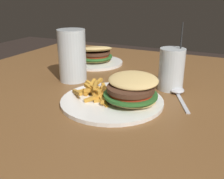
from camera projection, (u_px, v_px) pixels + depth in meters
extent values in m
cube|color=brown|center=(118.00, 97.00, 0.79)|extent=(1.26, 1.19, 0.03)
cylinder|color=brown|center=(68.00, 106.00, 1.59)|extent=(0.07, 0.07, 0.68)
cylinder|color=white|center=(112.00, 101.00, 0.71)|extent=(0.28, 0.28, 0.01)
ellipsoid|color=#DBB770|center=(130.00, 99.00, 0.69)|extent=(0.14, 0.11, 0.02)
cylinder|color=#2D6628|center=(131.00, 95.00, 0.68)|extent=(0.15, 0.15, 0.01)
cylinder|color=red|center=(131.00, 92.00, 0.68)|extent=(0.12, 0.12, 0.01)
cylinder|color=#4C2D1E|center=(131.00, 89.00, 0.68)|extent=(0.13, 0.13, 0.01)
ellipsoid|color=#DBB770|center=(133.00, 80.00, 0.69)|extent=(0.14, 0.12, 0.04)
cube|color=gold|center=(105.00, 89.00, 0.77)|extent=(0.05, 0.06, 0.01)
cube|color=gold|center=(101.00, 99.00, 0.69)|extent=(0.06, 0.06, 0.03)
cube|color=gold|center=(95.00, 89.00, 0.72)|extent=(0.05, 0.04, 0.01)
cube|color=gold|center=(110.00, 90.00, 0.76)|extent=(0.06, 0.04, 0.02)
cube|color=gold|center=(77.00, 92.00, 0.73)|extent=(0.06, 0.05, 0.02)
cube|color=gold|center=(105.00, 100.00, 0.69)|extent=(0.02, 0.06, 0.02)
cube|color=gold|center=(96.00, 97.00, 0.70)|extent=(0.06, 0.05, 0.03)
cube|color=gold|center=(96.00, 85.00, 0.73)|extent=(0.04, 0.07, 0.01)
cube|color=gold|center=(87.00, 90.00, 0.76)|extent=(0.04, 0.05, 0.01)
cube|color=gold|center=(90.00, 87.00, 0.76)|extent=(0.02, 0.07, 0.03)
cube|color=gold|center=(96.00, 91.00, 0.74)|extent=(0.06, 0.05, 0.02)
cube|color=gold|center=(107.00, 91.00, 0.74)|extent=(0.03, 0.08, 0.03)
cube|color=gold|center=(104.00, 92.00, 0.74)|extent=(0.04, 0.05, 0.02)
cube|color=gold|center=(96.00, 87.00, 0.78)|extent=(0.08, 0.03, 0.03)
cube|color=gold|center=(94.00, 90.00, 0.73)|extent=(0.08, 0.05, 0.02)
cube|color=gold|center=(93.00, 92.00, 0.73)|extent=(0.04, 0.06, 0.01)
cube|color=gold|center=(108.00, 100.00, 0.70)|extent=(0.07, 0.05, 0.01)
cube|color=gold|center=(93.00, 86.00, 0.76)|extent=(0.03, 0.08, 0.03)
cylinder|color=silver|center=(72.00, 56.00, 0.86)|extent=(0.09, 0.09, 0.17)
cylinder|color=#B26B19|center=(72.00, 59.00, 0.87)|extent=(0.08, 0.08, 0.15)
cylinder|color=silver|center=(171.00, 69.00, 0.79)|extent=(0.08, 0.08, 0.13)
cylinder|color=yellow|center=(171.00, 72.00, 0.80)|extent=(0.07, 0.07, 0.11)
cylinder|color=black|center=(180.00, 57.00, 0.77)|extent=(0.01, 0.04, 0.20)
ellipsoid|color=silver|center=(177.00, 90.00, 0.79)|extent=(0.06, 0.07, 0.02)
cube|color=silver|center=(183.00, 103.00, 0.71)|extent=(0.06, 0.12, 0.00)
cylinder|color=white|center=(95.00, 62.00, 1.09)|extent=(0.23, 0.23, 0.01)
ellipsoid|color=#DBB770|center=(95.00, 59.00, 1.09)|extent=(0.17, 0.17, 0.02)
cylinder|color=#2D6628|center=(95.00, 56.00, 1.08)|extent=(0.20, 0.20, 0.01)
cylinder|color=red|center=(95.00, 55.00, 1.08)|extent=(0.16, 0.16, 0.01)
cylinder|color=#4C2D1E|center=(95.00, 52.00, 1.08)|extent=(0.17, 0.17, 0.01)
ellipsoid|color=#DBB770|center=(96.00, 49.00, 1.06)|extent=(0.17, 0.17, 0.04)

